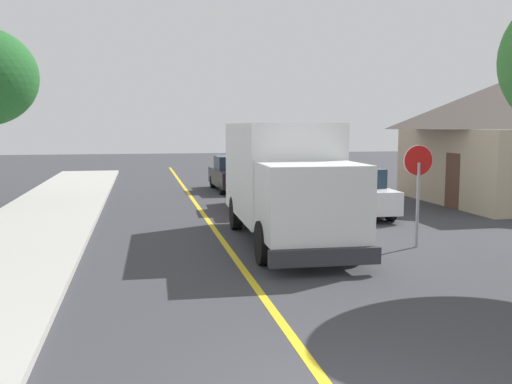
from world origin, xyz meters
The scene contains 6 objects.
centre_line_yellow centered at (0.00, 10.00, 0.00)m, with size 0.16×56.00×0.01m, color gold.
box_truck centered at (1.66, 9.56, 1.77)m, with size 2.57×7.24×3.20m.
parked_car_near centered at (2.13, 15.45, 0.79)m, with size 1.99×4.47×1.67m.
parked_car_mid centered at (2.23, 21.93, 0.79)m, with size 1.92×4.45×1.67m.
parked_van_across centered at (5.20, 13.49, 0.79)m, with size 1.98×4.47×1.67m.
stop_sign centered at (4.82, 8.09, 1.86)m, with size 0.80×0.10×2.65m.
Camera 1 is at (-2.17, -5.51, 3.15)m, focal length 40.44 mm.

